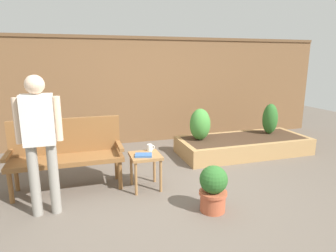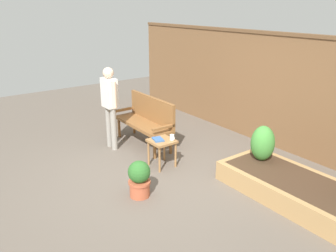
{
  "view_description": "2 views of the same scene",
  "coord_description": "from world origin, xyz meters",
  "px_view_note": "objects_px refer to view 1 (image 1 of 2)",
  "views": [
    {
      "loc": [
        -1.18,
        -3.27,
        1.71
      ],
      "look_at": [
        0.16,
        1.05,
        0.67
      ],
      "focal_mm": 30.92,
      "sensor_mm": 36.0,
      "label": 1
    },
    {
      "loc": [
        3.95,
        -2.73,
        2.62
      ],
      "look_at": [
        -0.25,
        0.33,
        0.76
      ],
      "focal_mm": 36.45,
      "sensor_mm": 36.0,
      "label": 2
    }
  ],
  "objects_px": {
    "book_on_table": "(144,155)",
    "shrub_far_corner": "(270,119)",
    "side_table": "(145,160)",
    "person_by_bench": "(40,134)",
    "shrub_near_bench": "(200,124)",
    "garden_bench": "(67,149)",
    "cup_on_table": "(150,148)",
    "potted_boxwood": "(213,188)"
  },
  "relations": [
    {
      "from": "garden_bench",
      "to": "side_table",
      "type": "xyz_separation_m",
      "value": [
        0.99,
        -0.35,
        -0.15
      ]
    },
    {
      "from": "garden_bench",
      "to": "cup_on_table",
      "type": "bearing_deg",
      "value": -10.79
    },
    {
      "from": "garden_bench",
      "to": "potted_boxwood",
      "type": "xyz_separation_m",
      "value": [
        1.6,
        -1.17,
        -0.26
      ]
    },
    {
      "from": "potted_boxwood",
      "to": "book_on_table",
      "type": "bearing_deg",
      "value": 129.85
    },
    {
      "from": "potted_boxwood",
      "to": "shrub_near_bench",
      "type": "bearing_deg",
      "value": 71.09
    },
    {
      "from": "shrub_far_corner",
      "to": "person_by_bench",
      "type": "height_order",
      "value": "person_by_bench"
    },
    {
      "from": "cup_on_table",
      "to": "book_on_table",
      "type": "distance_m",
      "value": 0.24
    },
    {
      "from": "potted_boxwood",
      "to": "shrub_far_corner",
      "type": "bearing_deg",
      "value": 41.58
    },
    {
      "from": "garden_bench",
      "to": "cup_on_table",
      "type": "distance_m",
      "value": 1.11
    },
    {
      "from": "potted_boxwood",
      "to": "shrub_near_bench",
      "type": "xyz_separation_m",
      "value": [
        0.64,
        1.87,
        0.3
      ]
    },
    {
      "from": "side_table",
      "to": "shrub_near_bench",
      "type": "xyz_separation_m",
      "value": [
        1.24,
        1.05,
        0.19
      ]
    },
    {
      "from": "side_table",
      "to": "shrub_near_bench",
      "type": "distance_m",
      "value": 1.64
    },
    {
      "from": "book_on_table",
      "to": "shrub_near_bench",
      "type": "bearing_deg",
      "value": 55.53
    },
    {
      "from": "cup_on_table",
      "to": "potted_boxwood",
      "type": "bearing_deg",
      "value": -62.32
    },
    {
      "from": "cup_on_table",
      "to": "person_by_bench",
      "type": "relative_size",
      "value": 0.07
    },
    {
      "from": "potted_boxwood",
      "to": "shrub_far_corner",
      "type": "distance_m",
      "value": 2.83
    },
    {
      "from": "garden_bench",
      "to": "cup_on_table",
      "type": "xyz_separation_m",
      "value": [
        1.09,
        -0.21,
        -0.02
      ]
    },
    {
      "from": "shrub_far_corner",
      "to": "cup_on_table",
      "type": "bearing_deg",
      "value": -160.79
    },
    {
      "from": "cup_on_table",
      "to": "shrub_near_bench",
      "type": "height_order",
      "value": "shrub_near_bench"
    },
    {
      "from": "garden_bench",
      "to": "side_table",
      "type": "bearing_deg",
      "value": -19.29
    },
    {
      "from": "cup_on_table",
      "to": "book_on_table",
      "type": "xyz_separation_m",
      "value": [
        -0.14,
        -0.19,
        -0.03
      ]
    },
    {
      "from": "book_on_table",
      "to": "shrub_far_corner",
      "type": "bearing_deg",
      "value": 36.64
    },
    {
      "from": "shrub_far_corner",
      "to": "person_by_bench",
      "type": "bearing_deg",
      "value": -160.82
    },
    {
      "from": "shrub_near_bench",
      "to": "person_by_bench",
      "type": "xyz_separation_m",
      "value": [
        -2.46,
        -1.37,
        0.35
      ]
    },
    {
      "from": "book_on_table",
      "to": "potted_boxwood",
      "type": "distance_m",
      "value": 1.02
    },
    {
      "from": "side_table",
      "to": "person_by_bench",
      "type": "bearing_deg",
      "value": -165.43
    },
    {
      "from": "shrub_far_corner",
      "to": "book_on_table",
      "type": "bearing_deg",
      "value": -158.09
    },
    {
      "from": "side_table",
      "to": "cup_on_table",
      "type": "bearing_deg",
      "value": 54.76
    },
    {
      "from": "book_on_table",
      "to": "shrub_far_corner",
      "type": "height_order",
      "value": "shrub_far_corner"
    },
    {
      "from": "book_on_table",
      "to": "person_by_bench",
      "type": "xyz_separation_m",
      "value": [
        -1.18,
        -0.26,
        0.44
      ]
    },
    {
      "from": "shrub_near_bench",
      "to": "person_by_bench",
      "type": "distance_m",
      "value": 2.84
    },
    {
      "from": "book_on_table",
      "to": "shrub_far_corner",
      "type": "relative_size",
      "value": 0.37
    },
    {
      "from": "cup_on_table",
      "to": "potted_boxwood",
      "type": "relative_size",
      "value": 0.2
    },
    {
      "from": "side_table",
      "to": "person_by_bench",
      "type": "height_order",
      "value": "person_by_bench"
    },
    {
      "from": "side_table",
      "to": "person_by_bench",
      "type": "relative_size",
      "value": 0.31
    },
    {
      "from": "book_on_table",
      "to": "potted_boxwood",
      "type": "bearing_deg",
      "value": -35.42
    },
    {
      "from": "cup_on_table",
      "to": "person_by_bench",
      "type": "distance_m",
      "value": 1.45
    },
    {
      "from": "side_table",
      "to": "shrub_far_corner",
      "type": "distance_m",
      "value": 2.91
    },
    {
      "from": "potted_boxwood",
      "to": "shrub_near_bench",
      "type": "distance_m",
      "value": 2.0
    },
    {
      "from": "shrub_near_bench",
      "to": "person_by_bench",
      "type": "bearing_deg",
      "value": -150.98
    },
    {
      "from": "shrub_far_corner",
      "to": "person_by_bench",
      "type": "distance_m",
      "value": 4.17
    },
    {
      "from": "shrub_near_bench",
      "to": "cup_on_table",
      "type": "bearing_deg",
      "value": -141.51
    }
  ]
}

